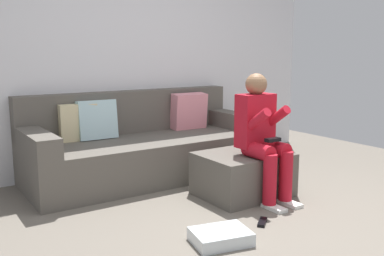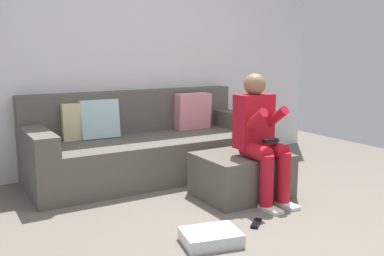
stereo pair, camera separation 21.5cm
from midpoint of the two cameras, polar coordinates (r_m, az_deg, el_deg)
The scene contains 8 objects.
ground_plane at distance 3.22m, azimuth 12.74°, elevation -13.90°, with size 6.38×6.38×0.00m, color #6B6359.
wall_back at distance 4.92m, azimuth -6.04°, elevation 10.06°, with size 4.91×0.10×2.61m, color silver.
couch_sectional at distance 4.56m, azimuth -4.75°, elevation -2.45°, with size 2.43×0.96×0.88m.
ottoman at distance 3.97m, azimuth 8.10°, elevation -6.13°, with size 0.78×0.62×0.39m, color #59544C.
person_seated at distance 3.79m, azimuth 10.63°, elevation -0.81°, with size 0.34×0.57×1.11m.
storage_bin at distance 3.05m, azimuth 4.56°, elevation -14.16°, with size 0.39×0.29×0.09m, color silver.
remote_near_ottoman at distance 3.40m, azimuth 10.29°, elevation -12.27°, with size 0.17×0.05×0.02m, color black.
remote_by_storage_bin at distance 3.14m, azimuth 7.22°, elevation -14.14°, with size 0.14×0.05×0.02m, color black.
Camera 2 is at (-1.96, -2.18, 1.29)m, focal length 40.51 mm.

